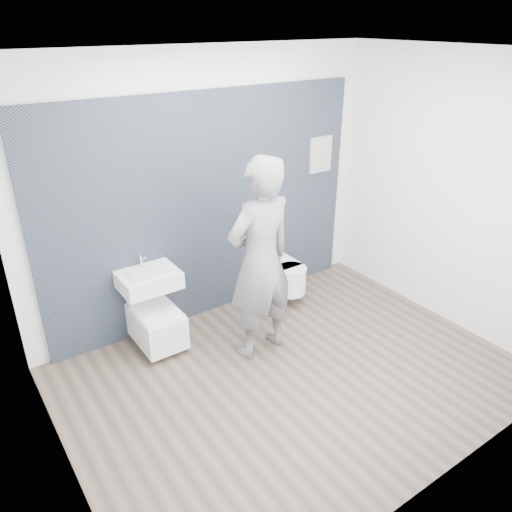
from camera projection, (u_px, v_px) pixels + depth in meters
ground at (293, 375)px, 4.65m from camera, size 4.00×4.00×0.00m
room_shell at (300, 198)px, 3.89m from camera, size 4.00×4.00×4.00m
tile_wall at (213, 307)px, 5.74m from camera, size 3.60×0.06×2.40m
washbasin at (149, 279)px, 4.82m from camera, size 0.56×0.42×0.42m
toilet_square at (157, 324)px, 4.96m from camera, size 0.41×0.60×0.74m
toilet_rounded at (285, 276)px, 5.76m from camera, size 0.35×0.59×0.32m
info_placard at (314, 274)px, 6.46m from camera, size 0.31×0.03×0.41m
visitor at (260, 260)px, 4.60m from camera, size 0.76×0.53×1.98m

